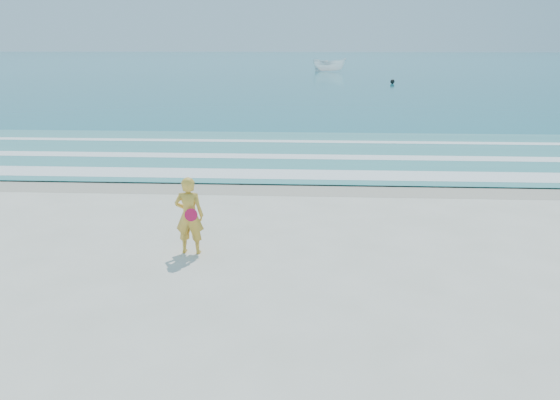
{
  "coord_description": "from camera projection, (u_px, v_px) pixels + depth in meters",
  "views": [
    {
      "loc": [
        0.56,
        -7.54,
        4.4
      ],
      "look_at": [
        -0.07,
        4.0,
        1.0
      ],
      "focal_mm": 35.0,
      "sensor_mm": 36.0,
      "label": 1
    }
  ],
  "objects": [
    {
      "name": "ocean",
      "position": [
        308.0,
        62.0,
        109.06
      ],
      "size": [
        400.0,
        190.0,
        0.04
      ],
      "primitive_type": "cube",
      "color": "#19727F",
      "rests_on": "ground"
    },
    {
      "name": "boat",
      "position": [
        329.0,
        65.0,
        76.99
      ],
      "size": [
        5.11,
        3.08,
        1.85
      ],
      "primitive_type": "imported",
      "rotation": [
        0.0,
        0.0,
        1.29
      ],
      "color": "white",
      "rests_on": "ocean"
    },
    {
      "name": "foam_mid",
      "position": [
        295.0,
        157.0,
        21.13
      ],
      "size": [
        400.0,
        0.9,
        0.01
      ],
      "primitive_type": "cube",
      "color": "white",
      "rests_on": "shallow"
    },
    {
      "name": "ground",
      "position": [
        270.0,
        334.0,
        8.5
      ],
      "size": [
        400.0,
        400.0,
        0.0
      ],
      "primitive_type": "plane",
      "color": "silver",
      "rests_on": "ground"
    },
    {
      "name": "shallow",
      "position": [
        295.0,
        153.0,
        21.9
      ],
      "size": [
        400.0,
        10.0,
        0.01
      ],
      "primitive_type": "cube",
      "color": "#59B7AD",
      "rests_on": "ocean"
    },
    {
      "name": "woman",
      "position": [
        189.0,
        215.0,
        11.51
      ],
      "size": [
        0.63,
        0.43,
        1.68
      ],
      "color": "gold",
      "rests_on": "ground"
    },
    {
      "name": "wet_sand",
      "position": [
        291.0,
        186.0,
        17.12
      ],
      "size": [
        400.0,
        2.4,
        0.0
      ],
      "primitive_type": "cube",
      "color": "#B2A893",
      "rests_on": "ground"
    },
    {
      "name": "foam_near",
      "position": [
        292.0,
        174.0,
        18.35
      ],
      "size": [
        400.0,
        1.4,
        0.01
      ],
      "primitive_type": "cube",
      "color": "white",
      "rests_on": "shallow"
    },
    {
      "name": "buoy",
      "position": [
        392.0,
        82.0,
        56.14
      ],
      "size": [
        0.45,
        0.45,
        0.45
      ],
      "primitive_type": "sphere",
      "color": "black",
      "rests_on": "ocean"
    },
    {
      "name": "foam_far",
      "position": [
        297.0,
        141.0,
        24.29
      ],
      "size": [
        400.0,
        0.6,
        0.01
      ],
      "primitive_type": "cube",
      "color": "white",
      "rests_on": "shallow"
    }
  ]
}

